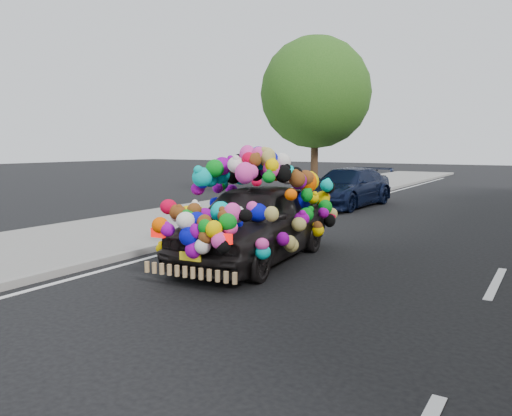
# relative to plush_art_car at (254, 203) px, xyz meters

# --- Properties ---
(ground) EXTENTS (100.00, 100.00, 0.00)m
(ground) POSITION_rel_plush_art_car_xyz_m (0.29, 0.60, -1.04)
(ground) COLOR black
(ground) RESTS_ON ground
(sidewalk) EXTENTS (4.00, 60.00, 0.12)m
(sidewalk) POSITION_rel_plush_art_car_xyz_m (-4.01, 0.60, -0.98)
(sidewalk) COLOR gray
(sidewalk) RESTS_ON ground
(kerb) EXTENTS (0.15, 60.00, 0.13)m
(kerb) POSITION_rel_plush_art_car_xyz_m (-2.06, 0.60, -0.97)
(kerb) COLOR gray
(kerb) RESTS_ON ground
(lane_markings) EXTENTS (6.00, 50.00, 0.01)m
(lane_markings) POSITION_rel_plush_art_car_xyz_m (3.89, 0.60, -1.03)
(lane_markings) COLOR silver
(lane_markings) RESTS_ON ground
(tree_near_sidewalk) EXTENTS (4.20, 4.20, 6.13)m
(tree_near_sidewalk) POSITION_rel_plush_art_car_xyz_m (-3.51, 10.10, 2.99)
(tree_near_sidewalk) COLOR #332114
(tree_near_sidewalk) RESTS_ON ground
(plush_art_car) EXTENTS (2.41, 4.45, 2.04)m
(plush_art_car) POSITION_rel_plush_art_car_xyz_m (0.00, 0.00, 0.00)
(plush_art_car) COLOR black
(plush_art_car) RESTS_ON ground
(navy_sedan) EXTENTS (2.15, 4.58, 1.29)m
(navy_sedan) POSITION_rel_plush_art_car_xyz_m (-1.51, 8.42, -0.39)
(navy_sedan) COLOR black
(navy_sedan) RESTS_ON ground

